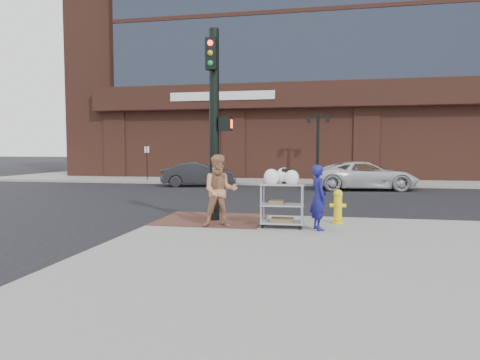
% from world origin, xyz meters
% --- Properties ---
extents(ground, '(220.00, 220.00, 0.00)m').
position_xyz_m(ground, '(0.00, 0.00, 0.00)').
color(ground, black).
rests_on(ground, ground).
extents(sidewalk_far, '(65.00, 36.00, 0.15)m').
position_xyz_m(sidewalk_far, '(12.50, 32.00, 0.07)').
color(sidewalk_far, gray).
rests_on(sidewalk_far, ground).
extents(brick_curb_ramp, '(2.80, 2.40, 0.01)m').
position_xyz_m(brick_curb_ramp, '(-0.60, 0.90, 0.16)').
color(brick_curb_ramp, brown).
rests_on(brick_curb_ramp, sidewalk_near).
extents(bank_building, '(42.00, 26.00, 28.00)m').
position_xyz_m(bank_building, '(5.00, 31.00, 14.15)').
color(bank_building, brown).
rests_on(bank_building, sidewalk_far).
extents(lamp_post, '(1.32, 0.22, 4.00)m').
position_xyz_m(lamp_post, '(2.00, 16.00, 2.62)').
color(lamp_post, black).
rests_on(lamp_post, sidewalk_far).
extents(parking_sign, '(0.05, 0.05, 2.20)m').
position_xyz_m(parking_sign, '(-8.50, 15.00, 1.25)').
color(parking_sign, black).
rests_on(parking_sign, sidewalk_far).
extents(traffic_signal_pole, '(0.61, 0.51, 5.00)m').
position_xyz_m(traffic_signal_pole, '(-0.48, 0.77, 2.83)').
color(traffic_signal_pole, black).
rests_on(traffic_signal_pole, sidewalk_near).
extents(woman_blue, '(0.54, 0.65, 1.53)m').
position_xyz_m(woman_blue, '(2.22, -0.06, 0.91)').
color(woman_blue, navy).
rests_on(woman_blue, sidewalk_near).
extents(pedestrian_tan, '(1.01, 0.88, 1.76)m').
position_xyz_m(pedestrian_tan, '(-0.13, -0.11, 1.03)').
color(pedestrian_tan, '#B57C55').
rests_on(pedestrian_tan, sidewalk_near).
extents(sedan_dark, '(4.33, 2.42, 1.35)m').
position_xyz_m(sedan_dark, '(-4.48, 12.80, 0.68)').
color(sedan_dark, black).
rests_on(sedan_dark, ground).
extents(minivan_white, '(5.46, 3.08, 1.44)m').
position_xyz_m(minivan_white, '(4.43, 12.39, 0.72)').
color(minivan_white, silver).
rests_on(minivan_white, ground).
extents(utility_cart, '(1.06, 0.62, 1.43)m').
position_xyz_m(utility_cart, '(1.36, 0.09, 0.80)').
color(utility_cart, gray).
rests_on(utility_cart, sidewalk_near).
extents(fire_hydrant, '(0.41, 0.29, 0.87)m').
position_xyz_m(fire_hydrant, '(2.70, 0.91, 0.60)').
color(fire_hydrant, yellow).
rests_on(fire_hydrant, sidewalk_near).
extents(newsbox_red, '(0.51, 0.49, 1.02)m').
position_xyz_m(newsbox_red, '(-6.10, 15.41, 0.66)').
color(newsbox_red, red).
rests_on(newsbox_red, sidewalk_far).
extents(newsbox_blue, '(0.50, 0.46, 1.10)m').
position_xyz_m(newsbox_blue, '(-4.18, 15.58, 0.70)').
color(newsbox_blue, '#1A46AE').
rests_on(newsbox_blue, sidewalk_far).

